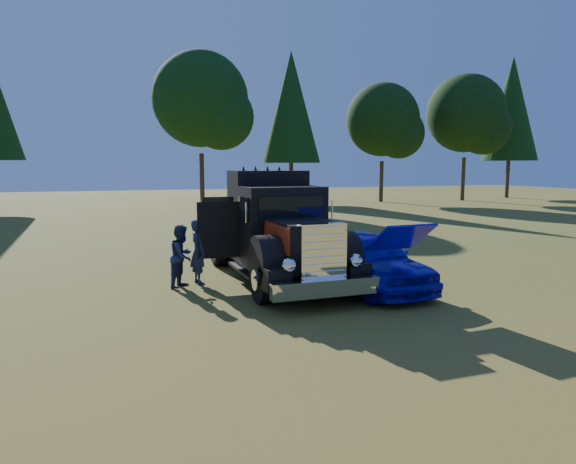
# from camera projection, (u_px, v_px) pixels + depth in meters

# --- Properties ---
(ground) EXTENTS (120.00, 120.00, 0.00)m
(ground) POSITION_uv_depth(u_px,v_px,m) (268.00, 310.00, 11.17)
(ground) COLOR #3C5218
(ground) RESTS_ON ground
(treeline) EXTENTS (72.10, 24.04, 13.84)m
(treeline) POSITION_uv_depth(u_px,v_px,m) (113.00, 97.00, 34.82)
(treeline) COLOR #2D2116
(treeline) RESTS_ON ground
(diamond_t_truck) EXTENTS (3.38, 7.16, 3.00)m
(diamond_t_truck) POSITION_uv_depth(u_px,v_px,m) (277.00, 235.00, 13.89)
(diamond_t_truck) COLOR black
(diamond_t_truck) RESTS_ON ground
(hotrod_coupe) EXTENTS (2.01, 4.46, 1.89)m
(hotrod_coupe) POSITION_uv_depth(u_px,v_px,m) (367.00, 260.00, 13.09)
(hotrod_coupe) COLOR #1808BE
(hotrod_coupe) RESTS_ON ground
(spectator_near) EXTENTS (0.51, 0.69, 1.72)m
(spectator_near) POSITION_uv_depth(u_px,v_px,m) (198.00, 252.00, 13.63)
(spectator_near) COLOR #1B2340
(spectator_near) RESTS_ON ground
(spectator_far) EXTENTS (0.97, 1.00, 1.63)m
(spectator_far) POSITION_uv_depth(u_px,v_px,m) (182.00, 256.00, 13.26)
(spectator_far) COLOR #1E2E46
(spectator_far) RESTS_ON ground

